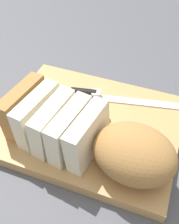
% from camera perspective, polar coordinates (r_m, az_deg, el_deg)
% --- Properties ---
extents(ground_plane, '(3.00, 3.00, 0.00)m').
position_cam_1_polar(ground_plane, '(0.60, -0.00, -3.65)').
color(ground_plane, '#4C4C51').
extents(cutting_board, '(0.38, 0.31, 0.02)m').
position_cam_1_polar(cutting_board, '(0.59, -0.00, -2.87)').
color(cutting_board, tan).
rests_on(cutting_board, ground_plane).
extents(bread_loaf, '(0.34, 0.16, 0.09)m').
position_cam_1_polar(bread_loaf, '(0.49, 0.54, -5.32)').
color(bread_loaf, '#A8753D').
rests_on(bread_loaf, cutting_board).
extents(bread_knife, '(0.26, 0.07, 0.02)m').
position_cam_1_polar(bread_knife, '(0.62, 1.97, 3.55)').
color(bread_knife, silver).
rests_on(bread_knife, cutting_board).
extents(crumb_near_knife, '(0.01, 0.01, 0.01)m').
position_cam_1_polar(crumb_near_knife, '(0.56, -0.85, -3.79)').
color(crumb_near_knife, '#996633').
rests_on(crumb_near_knife, cutting_board).
extents(crumb_near_loaf, '(0.01, 0.01, 0.01)m').
position_cam_1_polar(crumb_near_loaf, '(0.58, 4.17, -1.68)').
color(crumb_near_loaf, '#996633').
rests_on(crumb_near_loaf, cutting_board).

